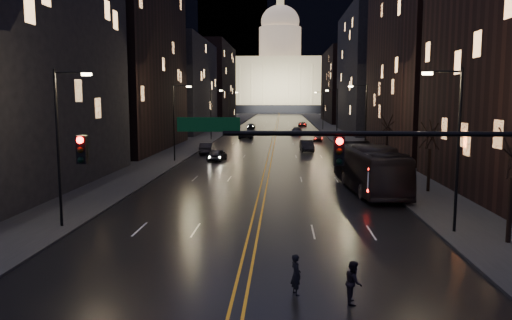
# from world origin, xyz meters

# --- Properties ---
(ground) EXTENTS (900.00, 900.00, 0.00)m
(ground) POSITION_xyz_m (0.00, 0.00, 0.00)
(ground) COLOR black
(ground) RESTS_ON ground
(road) EXTENTS (20.00, 320.00, 0.02)m
(road) POSITION_xyz_m (0.00, 130.00, 0.01)
(road) COLOR black
(road) RESTS_ON ground
(sidewalk_left) EXTENTS (8.00, 320.00, 0.16)m
(sidewalk_left) POSITION_xyz_m (-14.00, 130.00, 0.08)
(sidewalk_left) COLOR black
(sidewalk_left) RESTS_ON ground
(sidewalk_right) EXTENTS (8.00, 320.00, 0.16)m
(sidewalk_right) POSITION_xyz_m (14.00, 130.00, 0.08)
(sidewalk_right) COLOR black
(sidewalk_right) RESTS_ON ground
(center_line) EXTENTS (0.62, 320.00, 0.01)m
(center_line) POSITION_xyz_m (0.00, 130.00, 0.03)
(center_line) COLOR orange
(center_line) RESTS_ON road
(building_left_mid) EXTENTS (12.00, 30.00, 28.00)m
(building_left_mid) POSITION_xyz_m (-21.00, 54.00, 14.00)
(building_left_mid) COLOR black
(building_left_mid) RESTS_ON ground
(building_left_far) EXTENTS (12.00, 34.00, 20.00)m
(building_left_far) POSITION_xyz_m (-21.00, 92.00, 10.00)
(building_left_far) COLOR black
(building_left_far) RESTS_ON ground
(building_left_dist) EXTENTS (12.00, 40.00, 24.00)m
(building_left_dist) POSITION_xyz_m (-21.00, 140.00, 12.00)
(building_left_dist) COLOR black
(building_left_dist) RESTS_ON ground
(building_right_tall) EXTENTS (12.00, 30.00, 38.00)m
(building_right_tall) POSITION_xyz_m (21.00, 50.00, 19.00)
(building_right_tall) COLOR black
(building_right_tall) RESTS_ON ground
(building_right_mid) EXTENTS (12.00, 34.00, 26.00)m
(building_right_mid) POSITION_xyz_m (21.00, 92.00, 13.00)
(building_right_mid) COLOR black
(building_right_mid) RESTS_ON ground
(building_right_dist) EXTENTS (12.00, 40.00, 22.00)m
(building_right_dist) POSITION_xyz_m (21.00, 140.00, 11.00)
(building_right_dist) COLOR black
(building_right_dist) RESTS_ON ground
(mountain_ridge) EXTENTS (520.00, 60.00, 130.00)m
(mountain_ridge) POSITION_xyz_m (40.00, 380.00, 65.00)
(mountain_ridge) COLOR black
(mountain_ridge) RESTS_ON ground
(capitol) EXTENTS (90.00, 50.00, 58.50)m
(capitol) POSITION_xyz_m (0.00, 250.00, 17.15)
(capitol) COLOR black
(capitol) RESTS_ON ground
(traffic_signal) EXTENTS (17.29, 0.45, 7.00)m
(traffic_signal) POSITION_xyz_m (5.91, -0.00, 5.10)
(traffic_signal) COLOR black
(traffic_signal) RESTS_ON ground
(streetlamp_right_near) EXTENTS (2.13, 0.25, 9.00)m
(streetlamp_right_near) POSITION_xyz_m (10.81, 10.00, 5.08)
(streetlamp_right_near) COLOR black
(streetlamp_right_near) RESTS_ON ground
(streetlamp_left_near) EXTENTS (2.13, 0.25, 9.00)m
(streetlamp_left_near) POSITION_xyz_m (-10.81, 10.00, 5.08)
(streetlamp_left_near) COLOR black
(streetlamp_left_near) RESTS_ON ground
(streetlamp_right_mid) EXTENTS (2.13, 0.25, 9.00)m
(streetlamp_right_mid) POSITION_xyz_m (10.81, 40.00, 5.08)
(streetlamp_right_mid) COLOR black
(streetlamp_right_mid) RESTS_ON ground
(streetlamp_left_mid) EXTENTS (2.13, 0.25, 9.00)m
(streetlamp_left_mid) POSITION_xyz_m (-10.81, 40.00, 5.08)
(streetlamp_left_mid) COLOR black
(streetlamp_left_mid) RESTS_ON ground
(streetlamp_right_far) EXTENTS (2.13, 0.25, 9.00)m
(streetlamp_right_far) POSITION_xyz_m (10.81, 70.00, 5.08)
(streetlamp_right_far) COLOR black
(streetlamp_right_far) RESTS_ON ground
(streetlamp_left_far) EXTENTS (2.13, 0.25, 9.00)m
(streetlamp_left_far) POSITION_xyz_m (-10.81, 70.00, 5.08)
(streetlamp_left_far) COLOR black
(streetlamp_left_far) RESTS_ON ground
(streetlamp_right_dist) EXTENTS (2.13, 0.25, 9.00)m
(streetlamp_right_dist) POSITION_xyz_m (10.81, 100.00, 5.08)
(streetlamp_right_dist) COLOR black
(streetlamp_right_dist) RESTS_ON ground
(streetlamp_left_dist) EXTENTS (2.13, 0.25, 9.00)m
(streetlamp_left_dist) POSITION_xyz_m (-10.81, 100.00, 5.08)
(streetlamp_left_dist) COLOR black
(streetlamp_left_dist) RESTS_ON ground
(tree_right_mid) EXTENTS (2.40, 2.40, 6.65)m
(tree_right_mid) POSITION_xyz_m (13.00, 22.00, 4.53)
(tree_right_mid) COLOR black
(tree_right_mid) RESTS_ON ground
(tree_right_far) EXTENTS (2.40, 2.40, 6.65)m
(tree_right_far) POSITION_xyz_m (13.00, 38.00, 4.53)
(tree_right_far) COLOR black
(tree_right_far) RESTS_ON ground
(bus) EXTENTS (4.22, 13.48, 3.70)m
(bus) POSITION_xyz_m (8.50, 22.82, 1.85)
(bus) COLOR black
(bus) RESTS_ON ground
(oncoming_car_a) EXTENTS (2.28, 4.48, 1.46)m
(oncoming_car_a) POSITION_xyz_m (-6.18, 41.24, 0.73)
(oncoming_car_a) COLOR black
(oncoming_car_a) RESTS_ON ground
(oncoming_car_b) EXTENTS (1.86, 4.76, 1.54)m
(oncoming_car_b) POSITION_xyz_m (-8.50, 48.46, 0.77)
(oncoming_car_b) COLOR black
(oncoming_car_b) RESTS_ON ground
(oncoming_car_c) EXTENTS (2.60, 5.34, 1.46)m
(oncoming_car_c) POSITION_xyz_m (-5.11, 74.34, 0.73)
(oncoming_car_c) COLOR black
(oncoming_car_c) RESTS_ON ground
(oncoming_car_d) EXTENTS (1.92, 4.66, 1.35)m
(oncoming_car_d) POSITION_xyz_m (-6.03, 103.00, 0.67)
(oncoming_car_d) COLOR black
(oncoming_car_d) RESTS_ON ground
(receding_car_a) EXTENTS (1.93, 4.90, 1.59)m
(receding_car_a) POSITION_xyz_m (4.96, 52.20, 0.79)
(receding_car_a) COLOR black
(receding_car_a) RESTS_ON ground
(receding_car_b) EXTENTS (1.89, 3.86, 1.27)m
(receding_car_b) POSITION_xyz_m (7.63, 68.34, 0.63)
(receding_car_b) COLOR black
(receding_car_b) RESTS_ON ground
(receding_car_c) EXTENTS (2.61, 5.29, 1.48)m
(receding_car_c) POSITION_xyz_m (4.44, 84.92, 0.74)
(receding_car_c) COLOR black
(receding_car_c) RESTS_ON ground
(receding_car_d) EXTENTS (2.12, 4.58, 1.27)m
(receding_car_d) POSITION_xyz_m (6.75, 113.33, 0.64)
(receding_car_d) COLOR black
(receding_car_d) RESTS_ON ground
(pedestrian_a) EXTENTS (0.58, 0.68, 1.58)m
(pedestrian_a) POSITION_xyz_m (2.10, 1.01, 0.79)
(pedestrian_a) COLOR black
(pedestrian_a) RESTS_ON ground
(pedestrian_b) EXTENTS (0.48, 0.79, 1.58)m
(pedestrian_b) POSITION_xyz_m (4.17, 0.36, 0.79)
(pedestrian_b) COLOR black
(pedestrian_b) RESTS_ON ground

